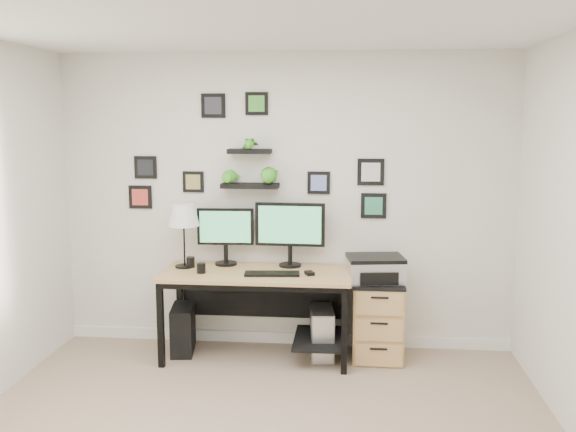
# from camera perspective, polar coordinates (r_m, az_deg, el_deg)

# --- Properties ---
(room) EXTENTS (4.00, 4.00, 4.00)m
(room) POSITION_cam_1_polar(r_m,az_deg,el_deg) (5.95, -0.24, -10.77)
(room) COLOR tan
(room) RESTS_ON ground
(desk) EXTENTS (1.60, 0.70, 0.75)m
(desk) POSITION_cam_1_polar(r_m,az_deg,el_deg) (5.50, -2.40, -6.15)
(desk) COLOR tan
(desk) RESTS_ON ground
(monitor_left) EXTENTS (0.50, 0.20, 0.50)m
(monitor_left) POSITION_cam_1_polar(r_m,az_deg,el_deg) (5.64, -5.58, -1.42)
(monitor_left) COLOR black
(monitor_left) RESTS_ON desk
(monitor_right) EXTENTS (0.61, 0.20, 0.56)m
(monitor_right) POSITION_cam_1_polar(r_m,az_deg,el_deg) (5.55, 0.18, -1.16)
(monitor_right) COLOR black
(monitor_right) RESTS_ON desk
(keyboard) EXTENTS (0.46, 0.18, 0.02)m
(keyboard) POSITION_cam_1_polar(r_m,az_deg,el_deg) (5.32, -1.43, -5.16)
(keyboard) COLOR black
(keyboard) RESTS_ON desk
(mouse) EXTENTS (0.09, 0.11, 0.03)m
(mouse) POSITION_cam_1_polar(r_m,az_deg,el_deg) (5.33, 1.93, -5.11)
(mouse) COLOR black
(mouse) RESTS_ON desk
(table_lamp) EXTENTS (0.27, 0.27, 0.55)m
(table_lamp) POSITION_cam_1_polar(r_m,az_deg,el_deg) (5.58, -9.27, -0.07)
(table_lamp) COLOR black
(table_lamp) RESTS_ON desk
(mug) EXTENTS (0.07, 0.07, 0.08)m
(mug) POSITION_cam_1_polar(r_m,az_deg,el_deg) (5.42, -7.72, -4.62)
(mug) COLOR black
(mug) RESTS_ON desk
(pen_cup) EXTENTS (0.07, 0.07, 0.09)m
(pen_cup) POSITION_cam_1_polar(r_m,az_deg,el_deg) (5.64, -8.65, -4.08)
(pen_cup) COLOR black
(pen_cup) RESTS_ON desk
(pc_tower_black) EXTENTS (0.24, 0.43, 0.41)m
(pc_tower_black) POSITION_cam_1_polar(r_m,az_deg,el_deg) (5.77, -9.32, -9.90)
(pc_tower_black) COLOR black
(pc_tower_black) RESTS_ON ground
(pc_tower_grey) EXTENTS (0.23, 0.45, 0.43)m
(pc_tower_grey) POSITION_cam_1_polar(r_m,az_deg,el_deg) (5.59, 3.04, -10.32)
(pc_tower_grey) COLOR gray
(pc_tower_grey) RESTS_ON ground
(file_cabinet) EXTENTS (0.43, 0.53, 0.67)m
(file_cabinet) POSITION_cam_1_polar(r_m,az_deg,el_deg) (5.59, 7.97, -9.08)
(file_cabinet) COLOR tan
(file_cabinet) RESTS_ON ground
(printer) EXTENTS (0.51, 0.43, 0.21)m
(printer) POSITION_cam_1_polar(r_m,az_deg,el_deg) (5.47, 7.76, -4.66)
(printer) COLOR silver
(printer) RESTS_ON file_cabinet
(wall_decor) EXTENTS (2.30, 0.18, 1.09)m
(wall_decor) POSITION_cam_1_polar(r_m,az_deg,el_deg) (5.60, -3.17, 4.61)
(wall_decor) COLOR black
(wall_decor) RESTS_ON ground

